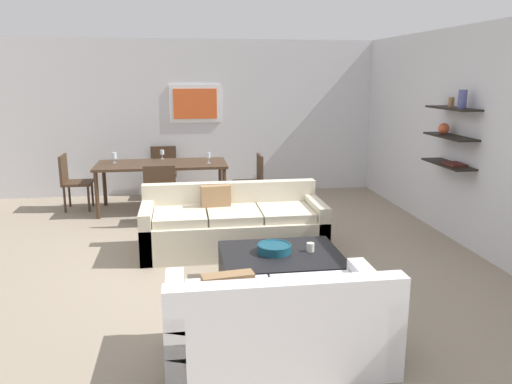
# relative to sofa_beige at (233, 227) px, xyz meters

# --- Properties ---
(ground_plane) EXTENTS (18.00, 18.00, 0.00)m
(ground_plane) POSITION_rel_sofa_beige_xyz_m (-0.12, -0.34, -0.29)
(ground_plane) COLOR gray
(back_wall_unit) EXTENTS (8.40, 0.09, 2.70)m
(back_wall_unit) POSITION_rel_sofa_beige_xyz_m (0.18, 3.19, 1.06)
(back_wall_unit) COLOR silver
(back_wall_unit) RESTS_ON ground
(right_wall_shelf_unit) EXTENTS (0.34, 8.20, 2.70)m
(right_wall_shelf_unit) POSITION_rel_sofa_beige_xyz_m (2.91, 0.26, 1.06)
(right_wall_shelf_unit) COLOR silver
(right_wall_shelf_unit) RESTS_ON ground
(sofa_beige) EXTENTS (2.19, 0.90, 0.78)m
(sofa_beige) POSITION_rel_sofa_beige_xyz_m (0.00, 0.00, 0.00)
(sofa_beige) COLOR beige
(sofa_beige) RESTS_ON ground
(loveseat_white) EXTENTS (1.65, 0.90, 0.78)m
(loveseat_white) POSITION_rel_sofa_beige_xyz_m (0.07, -2.53, 0.00)
(loveseat_white) COLOR white
(loveseat_white) RESTS_ON ground
(coffee_table) EXTENTS (1.18, 0.96, 0.38)m
(coffee_table) POSITION_rel_sofa_beige_xyz_m (0.35, -1.26, -0.10)
(coffee_table) COLOR black
(coffee_table) RESTS_ON ground
(decorative_bowl) EXTENTS (0.34, 0.34, 0.09)m
(decorative_bowl) POSITION_rel_sofa_beige_xyz_m (0.29, -1.22, 0.14)
(decorative_bowl) COLOR navy
(decorative_bowl) RESTS_ON coffee_table
(candle_jar) EXTENTS (0.08, 0.08, 0.09)m
(candle_jar) POSITION_rel_sofa_beige_xyz_m (0.65, -1.24, 0.13)
(candle_jar) COLOR silver
(candle_jar) RESTS_ON coffee_table
(dining_table) EXTENTS (2.02, 0.92, 0.75)m
(dining_table) POSITION_rel_sofa_beige_xyz_m (-0.90, 2.06, 0.39)
(dining_table) COLOR #422D1E
(dining_table) RESTS_ON ground
(dining_chair_left_far) EXTENTS (0.44, 0.44, 0.88)m
(dining_chair_left_far) POSITION_rel_sofa_beige_xyz_m (-2.32, 2.27, 0.21)
(dining_chair_left_far) COLOR #422D1E
(dining_chair_left_far) RESTS_ON ground
(dining_chair_head) EXTENTS (0.44, 0.44, 0.88)m
(dining_chair_head) POSITION_rel_sofa_beige_xyz_m (-0.90, 2.93, 0.21)
(dining_chair_head) COLOR #422D1E
(dining_chair_head) RESTS_ON ground
(dining_chair_foot) EXTENTS (0.44, 0.44, 0.88)m
(dining_chair_foot) POSITION_rel_sofa_beige_xyz_m (-0.90, 1.19, 0.21)
(dining_chair_foot) COLOR #422D1E
(dining_chair_foot) RESTS_ON ground
(dining_chair_right_near) EXTENTS (0.44, 0.44, 0.88)m
(dining_chair_right_near) POSITION_rel_sofa_beige_xyz_m (0.51, 1.85, 0.21)
(dining_chair_right_near) COLOR #422D1E
(dining_chair_right_near) RESTS_ON ground
(wine_glass_right_near) EXTENTS (0.06, 0.06, 0.17)m
(wine_glass_right_near) POSITION_rel_sofa_beige_xyz_m (-0.17, 1.95, 0.58)
(wine_glass_right_near) COLOR silver
(wine_glass_right_near) RESTS_ON dining_table
(wine_glass_left_far) EXTENTS (0.08, 0.08, 0.17)m
(wine_glass_left_far) POSITION_rel_sofa_beige_xyz_m (-1.64, 2.18, 0.57)
(wine_glass_left_far) COLOR silver
(wine_glass_left_far) RESTS_ON dining_table
(wine_glass_head) EXTENTS (0.07, 0.07, 0.15)m
(wine_glass_head) POSITION_rel_sofa_beige_xyz_m (-0.90, 2.46, 0.56)
(wine_glass_head) COLOR silver
(wine_glass_head) RESTS_ON dining_table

